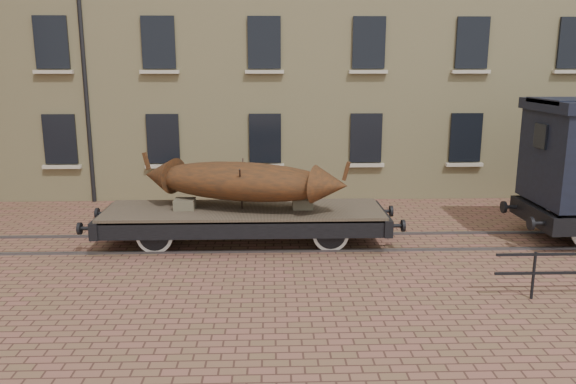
{
  "coord_description": "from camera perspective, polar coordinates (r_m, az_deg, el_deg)",
  "views": [
    {
      "loc": [
        -2.31,
        -14.35,
        4.66
      ],
      "look_at": [
        -1.85,
        0.5,
        1.3
      ],
      "focal_mm": 35.0,
      "sensor_mm": 36.0,
      "label": 1
    }
  ],
  "objects": [
    {
      "name": "flatcar_wagon",
      "position": [
        14.88,
        -4.49,
        -2.43
      ],
      "size": [
        8.22,
        2.23,
        1.24
      ],
      "color": "brown",
      "rests_on": "ground"
    },
    {
      "name": "warehouse_cream",
      "position": [
        25.02,
        11.01,
        17.89
      ],
      "size": [
        40.0,
        10.19,
        14.0
      ],
      "color": "#DECA88",
      "rests_on": "ground"
    },
    {
      "name": "rail_track",
      "position": [
        15.25,
        7.04,
        -5.03
      ],
      "size": [
        30.0,
        1.52,
        0.06
      ],
      "color": "#59595E",
      "rests_on": "ground"
    },
    {
      "name": "iron_boat",
      "position": [
        14.67,
        -4.73,
        1.11
      ],
      "size": [
        5.62,
        2.99,
        1.4
      ],
      "color": "#5A2D12",
      "rests_on": "flatcar_wagon"
    },
    {
      "name": "ground",
      "position": [
        15.26,
        7.04,
        -5.13
      ],
      "size": [
        90.0,
        90.0,
        0.0
      ],
      "primitive_type": "plane",
      "color": "brown"
    }
  ]
}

